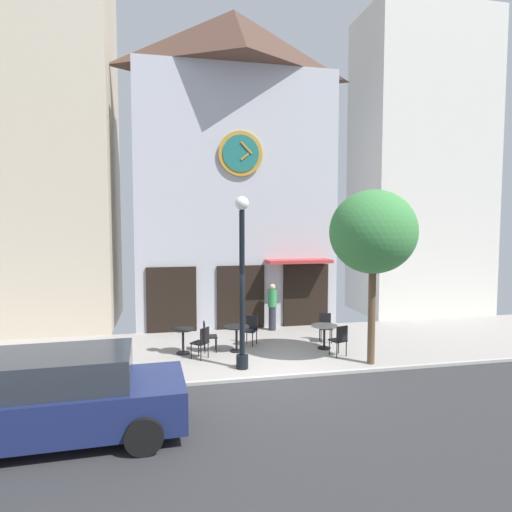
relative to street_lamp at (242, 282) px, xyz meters
name	(u,v)px	position (x,y,z in m)	size (l,w,h in m)	color
ground_plane	(291,391)	(0.82, -1.73, -2.32)	(25.16, 12.28, 0.13)	gray
clock_building	(234,163)	(0.74, 5.71, 3.82)	(7.40, 3.99, 11.82)	#B2B2BC
neighbor_building_left	(20,137)	(-7.06, 6.60, 4.66)	(6.60, 4.41, 13.91)	beige
neighbor_building_right	(420,166)	(8.89, 6.03, 3.97)	(5.34, 3.27, 12.52)	silver
street_lamp	(242,282)	(0.00, 0.00, 0.00)	(0.36, 0.36, 4.52)	black
street_tree	(373,233)	(3.50, -0.33, 1.28)	(2.36, 2.13, 4.72)	brown
cafe_table_center_left	(183,336)	(-1.46, 1.68, -1.78)	(0.67, 0.67, 0.74)	black
cafe_table_center_right	(237,333)	(0.11, 1.55, -1.73)	(0.77, 0.77, 0.76)	black
cafe_table_leftmost	(324,331)	(2.78, 1.30, -1.75)	(0.80, 0.80, 0.72)	black
cafe_chair_left_end	(340,338)	(2.93, 0.45, -1.76)	(0.50, 0.50, 0.90)	black
cafe_chair_outer	(251,328)	(0.67, 2.22, -1.76)	(0.56, 0.56, 0.90)	black
cafe_chair_curbside	(207,334)	(-0.74, 1.72, -1.76)	(0.41, 0.41, 0.90)	black
cafe_chair_right_end	(325,325)	(3.12, 2.09, -1.76)	(0.48, 0.48, 0.90)	black
cafe_chair_near_tree	(202,340)	(-0.96, 1.04, -1.76)	(0.56, 0.56, 0.90)	black
pedestrian_green	(272,306)	(1.80, 3.89, -1.43)	(0.38, 0.38, 1.67)	#2D2D38
parked_car_navy	(61,397)	(-3.80, -3.07, -1.53)	(4.36, 2.14, 1.55)	navy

